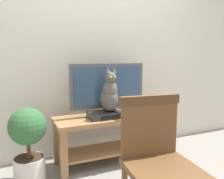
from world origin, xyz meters
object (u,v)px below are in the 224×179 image
(cat, at_px, (110,95))
(potted_plant, at_px, (28,141))
(tv_stand, at_px, (110,130))
(tv, at_px, (108,88))
(wooden_chair, at_px, (157,155))
(book_stack, at_px, (143,107))
(media_box, at_px, (109,114))

(cat, height_order, potted_plant, cat)
(tv_stand, xyz_separation_m, tv, (0.00, 0.06, 0.46))
(wooden_chair, bearing_deg, tv_stand, 82.59)
(tv, bearing_deg, potted_plant, -169.46)
(potted_plant, bearing_deg, cat, 2.36)
(wooden_chair, distance_m, book_stack, 1.27)
(wooden_chair, relative_size, book_stack, 3.73)
(cat, bearing_deg, wooden_chair, -96.25)
(tv, xyz_separation_m, wooden_chair, (-0.14, -1.15, -0.28))
(potted_plant, bearing_deg, tv_stand, 6.32)
(tv_stand, xyz_separation_m, media_box, (-0.03, -0.05, 0.19))
(media_box, bearing_deg, wooden_chair, -96.11)
(tv_stand, bearing_deg, wooden_chair, -97.41)
(tv, bearing_deg, cat, -103.11)
(tv, height_order, cat, tv)
(media_box, relative_size, book_stack, 1.80)
(wooden_chair, distance_m, potted_plant, 1.23)
(cat, bearing_deg, tv, 76.89)
(tv, xyz_separation_m, book_stack, (0.43, -0.02, -0.25))
(tv_stand, xyz_separation_m, wooden_chair, (-0.14, -1.09, 0.18))
(tv, height_order, book_stack, tv)
(tv_stand, distance_m, wooden_chair, 1.11)
(potted_plant, bearing_deg, tv, 10.54)
(tv, bearing_deg, tv_stand, -90.03)
(book_stack, bearing_deg, potted_plant, -173.82)
(wooden_chair, bearing_deg, potted_plant, 125.58)
(cat, xyz_separation_m, potted_plant, (-0.82, -0.03, -0.37))
(tv, relative_size, wooden_chair, 0.94)
(tv_stand, xyz_separation_m, potted_plant, (-0.85, -0.09, 0.04))
(wooden_chair, relative_size, potted_plant, 1.29)
(tv_stand, distance_m, potted_plant, 0.86)
(media_box, xyz_separation_m, wooden_chair, (-0.11, -1.04, -0.01))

